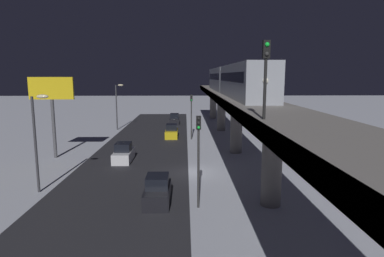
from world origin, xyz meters
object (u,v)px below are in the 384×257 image
(traffic_light_near, at_px, (198,148))
(traffic_light_mid, at_px, (191,110))
(sedan_white, at_px, (124,154))
(sedan_black_2, at_px, (175,120))
(sedan_black, at_px, (158,191))
(commercial_billboard, at_px, (52,96))
(subway_train, at_px, (231,79))
(rail_signal, at_px, (266,66))
(sedan_yellow, at_px, (172,132))

(traffic_light_near, xyz_separation_m, traffic_light_mid, (0.00, -24.52, 0.00))
(sedan_white, bearing_deg, sedan_black_2, -99.63)
(sedan_black, bearing_deg, commercial_billboard, 133.40)
(subway_train, bearing_deg, traffic_light_near, 76.52)
(sedan_black, distance_m, sedan_white, 12.46)
(rail_signal, height_order, traffic_light_mid, rail_signal)
(subway_train, height_order, traffic_light_mid, subway_train)
(subway_train, relative_size, commercial_billboard, 4.14)
(sedan_yellow, distance_m, traffic_light_mid, 4.78)
(sedan_white, bearing_deg, subway_train, -145.49)
(sedan_black_2, distance_m, sedan_white, 27.49)
(subway_train, xyz_separation_m, sedan_white, (12.62, 8.68, -7.78))
(traffic_light_near, bearing_deg, sedan_black, -21.15)
(sedan_black_2, bearing_deg, traffic_light_mid, -79.26)
(sedan_black_2, relative_size, traffic_light_mid, 0.67)
(traffic_light_mid, bearing_deg, sedan_white, 57.60)
(sedan_black, xyz_separation_m, sedan_white, (4.60, -11.58, 0.00))
(subway_train, height_order, rail_signal, rail_signal)
(traffic_light_near, distance_m, traffic_light_mid, 24.52)
(rail_signal, bearing_deg, traffic_light_mid, -83.74)
(sedan_black, height_order, sedan_black_2, same)
(traffic_light_mid, xyz_separation_m, commercial_billboard, (15.36, 10.22, 2.63))
(sedan_black, relative_size, sedan_black_2, 0.96)
(commercial_billboard, bearing_deg, sedan_black, 133.40)
(sedan_yellow, xyz_separation_m, commercial_billboard, (12.46, 11.88, 6.04))
(sedan_yellow, relative_size, sedan_white, 1.01)
(sedan_black_2, relative_size, commercial_billboard, 0.48)
(subway_train, distance_m, sedan_yellow, 12.17)
(traffic_light_near, bearing_deg, rail_signal, 124.29)
(sedan_black, xyz_separation_m, commercial_billboard, (12.46, -13.17, 6.03))
(sedan_black, bearing_deg, sedan_yellow, 90.00)
(sedan_white, distance_m, commercial_billboard, 10.03)
(sedan_black_2, xyz_separation_m, sedan_white, (4.60, 27.10, 0.00))
(sedan_black, distance_m, sedan_black_2, 38.68)
(sedan_yellow, xyz_separation_m, traffic_light_mid, (-2.90, 1.66, 3.41))
(rail_signal, bearing_deg, commercial_billboard, -45.66)
(traffic_light_mid, bearing_deg, commercial_billboard, 33.64)
(sedan_yellow, bearing_deg, sedan_black_2, 90.00)
(sedan_white, xyz_separation_m, commercial_billboard, (7.86, -1.60, 6.03))
(subway_train, relative_size, sedan_white, 8.98)
(subway_train, relative_size, sedan_black, 8.97)
(sedan_black, xyz_separation_m, traffic_light_near, (-2.90, 1.12, 3.40))
(rail_signal, distance_m, sedan_black_2, 45.75)
(sedan_yellow, bearing_deg, traffic_light_mid, -29.76)
(traffic_light_near, height_order, commercial_billboard, commercial_billboard)
(subway_train, xyz_separation_m, sedan_yellow, (8.02, -4.80, -7.79))
(sedan_black, bearing_deg, traffic_light_near, -21.15)
(rail_signal, relative_size, traffic_light_mid, 0.62)
(rail_signal, relative_size, sedan_white, 0.97)
(traffic_light_mid, bearing_deg, traffic_light_near, 90.00)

